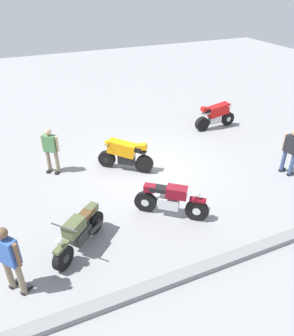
{
  "coord_description": "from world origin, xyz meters",
  "views": [
    {
      "loc": [
        3.94,
        8.79,
        5.88
      ],
      "look_at": [
        0.57,
        1.05,
        0.75
      ],
      "focal_mm": 34.66,
      "sensor_mm": 36.0,
      "label": 1
    }
  ],
  "objects_px": {
    "motorcycle_maroon_cruiser": "(171,200)",
    "person_in_black_shirt": "(291,149)",
    "motorcycle_orange_sportbike": "(125,154)",
    "person_in_blue_shirt": "(9,257)",
    "motorcycle_red_sportbike": "(216,115)",
    "person_in_green_shirt": "(51,148)",
    "motorcycle_olive_vintage": "(80,233)"
  },
  "relations": [
    {
      "from": "motorcycle_olive_vintage",
      "to": "motorcycle_red_sportbike",
      "type": "relative_size",
      "value": 0.79
    },
    {
      "from": "motorcycle_orange_sportbike",
      "to": "person_in_green_shirt",
      "type": "xyz_separation_m",
      "value": [
        2.28,
        -0.81,
        0.31
      ]
    },
    {
      "from": "motorcycle_orange_sportbike",
      "to": "person_in_blue_shirt",
      "type": "bearing_deg",
      "value": 83.09
    },
    {
      "from": "motorcycle_olive_vintage",
      "to": "motorcycle_orange_sportbike",
      "type": "xyz_separation_m",
      "value": [
        -2.3,
        -3.09,
        0.11
      ]
    },
    {
      "from": "motorcycle_maroon_cruiser",
      "to": "person_in_blue_shirt",
      "type": "xyz_separation_m",
      "value": [
        4.14,
        0.94,
        0.49
      ]
    },
    {
      "from": "motorcycle_maroon_cruiser",
      "to": "person_in_black_shirt",
      "type": "xyz_separation_m",
      "value": [
        -4.6,
        -0.4,
        0.4
      ]
    },
    {
      "from": "motorcycle_olive_vintage",
      "to": "person_in_black_shirt",
      "type": "height_order",
      "value": "person_in_black_shirt"
    },
    {
      "from": "motorcycle_maroon_cruiser",
      "to": "motorcycle_olive_vintage",
      "type": "bearing_deg",
      "value": -135.55
    },
    {
      "from": "motorcycle_orange_sportbike",
      "to": "motorcycle_olive_vintage",
      "type": "bearing_deg",
      "value": 91.9
    },
    {
      "from": "person_in_green_shirt",
      "to": "person_in_black_shirt",
      "type": "xyz_separation_m",
      "value": [
        -7.17,
        3.25,
        0.01
      ]
    },
    {
      "from": "motorcycle_orange_sportbike",
      "to": "person_in_black_shirt",
      "type": "xyz_separation_m",
      "value": [
        -4.89,
        2.44,
        0.32
      ]
    },
    {
      "from": "motorcycle_orange_sportbike",
      "to": "person_in_green_shirt",
      "type": "bearing_deg",
      "value": 18.9
    },
    {
      "from": "motorcycle_red_sportbike",
      "to": "motorcycle_olive_vintage",
      "type": "bearing_deg",
      "value": -148.26
    },
    {
      "from": "motorcycle_red_sportbike",
      "to": "person_in_black_shirt",
      "type": "xyz_separation_m",
      "value": [
        -0.06,
        4.15,
        0.32
      ]
    },
    {
      "from": "motorcycle_maroon_cruiser",
      "to": "motorcycle_orange_sportbike",
      "type": "distance_m",
      "value": 2.86
    },
    {
      "from": "motorcycle_red_sportbike",
      "to": "person_in_green_shirt",
      "type": "distance_m",
      "value": 7.17
    },
    {
      "from": "motorcycle_maroon_cruiser",
      "to": "person_in_green_shirt",
      "type": "height_order",
      "value": "person_in_green_shirt"
    },
    {
      "from": "person_in_green_shirt",
      "to": "motorcycle_olive_vintage",
      "type": "bearing_deg",
      "value": 39.11
    },
    {
      "from": "person_in_green_shirt",
      "to": "motorcycle_maroon_cruiser",
      "type": "bearing_deg",
      "value": 74.47
    },
    {
      "from": "person_in_green_shirt",
      "to": "person_in_black_shirt",
      "type": "bearing_deg",
      "value": 104.9
    },
    {
      "from": "motorcycle_olive_vintage",
      "to": "person_in_green_shirt",
      "type": "height_order",
      "value": "person_in_green_shirt"
    },
    {
      "from": "person_in_green_shirt",
      "to": "person_in_black_shirt",
      "type": "distance_m",
      "value": 7.88
    },
    {
      "from": "motorcycle_red_sportbike",
      "to": "person_in_blue_shirt",
      "type": "xyz_separation_m",
      "value": [
        8.67,
        5.5,
        0.41
      ]
    },
    {
      "from": "motorcycle_olive_vintage",
      "to": "person_in_green_shirt",
      "type": "relative_size",
      "value": 0.96
    },
    {
      "from": "motorcycle_maroon_cruiser",
      "to": "person_in_black_shirt",
      "type": "relative_size",
      "value": 1.05
    },
    {
      "from": "motorcycle_maroon_cruiser",
      "to": "person_in_black_shirt",
      "type": "bearing_deg",
      "value": 43.97
    },
    {
      "from": "person_in_blue_shirt",
      "to": "person_in_black_shirt",
      "type": "relative_size",
      "value": 1.07
    },
    {
      "from": "motorcycle_olive_vintage",
      "to": "person_in_blue_shirt",
      "type": "xyz_separation_m",
      "value": [
        1.55,
        0.7,
        0.52
      ]
    },
    {
      "from": "motorcycle_olive_vintage",
      "to": "person_in_black_shirt",
      "type": "relative_size",
      "value": 0.95
    },
    {
      "from": "motorcycle_orange_sportbike",
      "to": "person_in_green_shirt",
      "type": "height_order",
      "value": "person_in_green_shirt"
    },
    {
      "from": "person_in_blue_shirt",
      "to": "person_in_black_shirt",
      "type": "xyz_separation_m",
      "value": [
        -8.73,
        -1.35,
        -0.09
      ]
    },
    {
      "from": "motorcycle_orange_sportbike",
      "to": "person_in_blue_shirt",
      "type": "relative_size",
      "value": 0.94
    }
  ]
}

